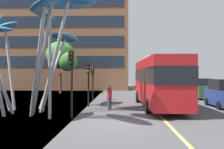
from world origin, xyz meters
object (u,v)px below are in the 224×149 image
Objects in this scene: red_bus at (158,80)px; traffic_light_kerb_near at (71,70)px; street_lamp at (56,19)px; leaf_sculpture at (22,18)px; traffic_light_island_mid at (93,76)px; pedestrian at (109,97)px; car_parked_far at (201,89)px; traffic_light_kerb_far at (88,75)px; car_parked_mid at (224,94)px.

red_bus reaches higher than traffic_light_kerb_near.
leaf_sculpture is at bearing 140.71° from street_lamp.
traffic_light_island_mid is 1.87× the size of pedestrian.
traffic_light_kerb_near is at bearing -131.85° from car_parked_far.
traffic_light_island_mid is (-5.56, 5.29, 0.25)m from red_bus.
traffic_light_kerb_near is 3.00m from street_lamp.
traffic_light_kerb_far reaches higher than car_parked_far.
street_lamp is at bearing -141.50° from red_bus.
traffic_light_kerb_far reaches higher than traffic_light_island_mid.
leaf_sculpture is at bearing -163.02° from red_bus.
red_bus is at bearing -127.11° from car_parked_far.
car_parked_far is 2.53× the size of pedestrian.
traffic_light_kerb_near is at bearing -117.60° from pedestrian.
leaf_sculpture is at bearing -142.40° from traffic_light_kerb_far.
leaf_sculpture reaches higher than traffic_light_island_mid.
traffic_light_island_mid is at bearing 154.03° from car_parked_mid.
car_parked_mid is at bearing -94.68° from car_parked_far.
red_bus is 2.70× the size of car_parked_mid.
red_bus is 2.87× the size of traffic_light_kerb_near.
pedestrian is (1.92, -6.62, -1.48)m from traffic_light_island_mid.
car_parked_far is (0.60, 7.30, -0.01)m from car_parked_mid.
red_bus is at bearing 20.11° from pedestrian.
car_parked_mid is at bearing 1.50° from red_bus.
traffic_light_kerb_near is 4.67m from pedestrian.
traffic_light_island_mid is 0.74× the size of car_parked_far.
traffic_light_kerb_near is 1.17× the size of traffic_light_island_mid.
car_parked_mid is 2.33× the size of pedestrian.
red_bus reaches higher than traffic_light_kerb_far.
traffic_light_kerb_near is 1.12× the size of traffic_light_kerb_far.
pedestrian is at bearing 53.30° from street_lamp.
car_parked_far is 18.09m from street_lamp.
leaf_sculpture is 3.02× the size of traffic_light_kerb_near.
traffic_light_kerb_far is at bearing 37.60° from leaf_sculpture.
red_bus is 5.36m from traffic_light_kerb_far.
street_lamp reaches higher than traffic_light_island_mid.
street_lamp reaches higher than traffic_light_kerb_far.
traffic_light_kerb_far is 0.38× the size of street_lamp.
red_bus is 5.15m from car_parked_mid.
traffic_light_island_mid is at bearing -169.14° from car_parked_far.
leaf_sculpture is 5.55m from traffic_light_kerb_near.
traffic_light_kerb_near reaches higher than pedestrian.
traffic_light_kerb_near is 12.00m from car_parked_mid.
leaf_sculpture is 3.71m from street_lamp.
red_bus is 7.68m from traffic_light_island_mid.
traffic_light_island_mid is 11.85m from car_parked_mid.
car_parked_mid is (10.59, -5.16, -1.36)m from traffic_light_island_mid.
leaf_sculpture is at bearing 148.60° from traffic_light_kerb_near.
street_lamp reaches higher than red_bus.
car_parked_mid reaches higher than pedestrian.
traffic_light_kerb_far is at bearing -146.69° from car_parked_far.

